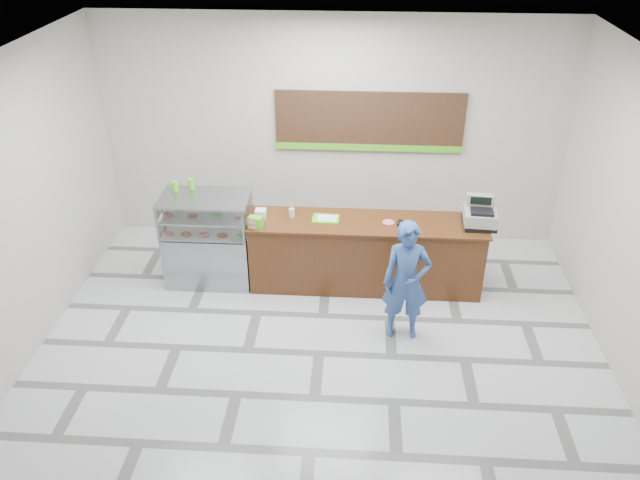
# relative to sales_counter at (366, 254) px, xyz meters

# --- Properties ---
(floor) EXTENTS (7.00, 7.00, 0.00)m
(floor) POSITION_rel_sales_counter_xyz_m (-0.55, -1.55, -0.52)
(floor) COLOR silver
(floor) RESTS_ON ground
(back_wall) EXTENTS (7.00, 0.00, 7.00)m
(back_wall) POSITION_rel_sales_counter_xyz_m (-0.55, 1.45, 1.23)
(back_wall) COLOR beige
(back_wall) RESTS_ON floor
(ceiling) EXTENTS (7.00, 7.00, 0.00)m
(ceiling) POSITION_rel_sales_counter_xyz_m (-0.55, -1.55, 2.98)
(ceiling) COLOR silver
(ceiling) RESTS_ON back_wall
(sales_counter) EXTENTS (3.26, 0.76, 1.03)m
(sales_counter) POSITION_rel_sales_counter_xyz_m (0.00, 0.00, 0.00)
(sales_counter) COLOR #552812
(sales_counter) RESTS_ON floor
(display_case) EXTENTS (1.22, 0.72, 1.33)m
(display_case) POSITION_rel_sales_counter_xyz_m (-2.22, -0.00, 0.16)
(display_case) COLOR gray
(display_case) RESTS_ON floor
(menu_board) EXTENTS (2.80, 0.06, 0.90)m
(menu_board) POSITION_rel_sales_counter_xyz_m (-0.00, 1.41, 1.42)
(menu_board) COLOR black
(menu_board) RESTS_ON back_wall
(cash_register) EXTENTS (0.45, 0.47, 0.40)m
(cash_register) POSITION_rel_sales_counter_xyz_m (1.50, 0.00, 0.66)
(cash_register) COLOR black
(cash_register) RESTS_ON sales_counter
(card_terminal) EXTENTS (0.09, 0.15, 0.04)m
(card_terminal) POSITION_rel_sales_counter_xyz_m (0.45, -0.04, 0.53)
(card_terminal) COLOR black
(card_terminal) RESTS_ON sales_counter
(serving_tray) EXTENTS (0.37, 0.28, 0.02)m
(serving_tray) POSITION_rel_sales_counter_xyz_m (-0.56, 0.03, 0.52)
(serving_tray) COLOR #65D719
(serving_tray) RESTS_ON sales_counter
(napkin_box) EXTENTS (0.15, 0.15, 0.12)m
(napkin_box) POSITION_rel_sales_counter_xyz_m (-1.46, 0.02, 0.58)
(napkin_box) COLOR white
(napkin_box) RESTS_ON sales_counter
(straw_cup) EXTENTS (0.08, 0.08, 0.12)m
(straw_cup) POSITION_rel_sales_counter_xyz_m (-1.04, 0.08, 0.57)
(straw_cup) COLOR silver
(straw_cup) RESTS_ON sales_counter
(promo_box) EXTENTS (0.21, 0.16, 0.16)m
(promo_box) POSITION_rel_sales_counter_xyz_m (-1.48, -0.27, 0.60)
(promo_box) COLOR #53BE20
(promo_box) RESTS_ON sales_counter
(donut_decal) EXTENTS (0.16, 0.16, 0.00)m
(donut_decal) POSITION_rel_sales_counter_xyz_m (0.29, 0.00, 0.52)
(donut_decal) COLOR pink
(donut_decal) RESTS_ON sales_counter
(green_cup_left) EXTENTS (0.09, 0.09, 0.14)m
(green_cup_left) POSITION_rel_sales_counter_xyz_m (-2.66, 0.17, 0.88)
(green_cup_left) COLOR #53BE20
(green_cup_left) RESTS_ON display_case
(green_cup_right) EXTENTS (0.09, 0.09, 0.14)m
(green_cup_right) POSITION_rel_sales_counter_xyz_m (-2.45, 0.26, 0.88)
(green_cup_right) COLOR #53BE20
(green_cup_right) RESTS_ON display_case
(customer) EXTENTS (0.59, 0.39, 1.61)m
(customer) POSITION_rel_sales_counter_xyz_m (0.49, -1.08, 0.29)
(customer) COLOR #304F8F
(customer) RESTS_ON floor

